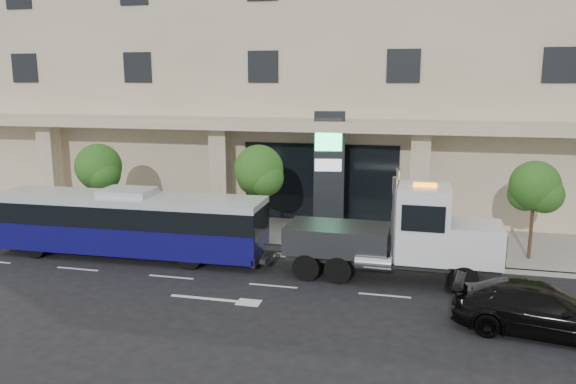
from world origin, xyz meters
name	(u,v)px	position (x,y,z in m)	size (l,w,h in m)	color
ground	(283,272)	(0.00, 0.00, 0.00)	(120.00, 120.00, 0.00)	black
sidewalk	(308,236)	(0.00, 5.00, 0.07)	(120.00, 6.00, 0.15)	gray
curb	(294,255)	(0.00, 2.00, 0.07)	(120.00, 0.30, 0.15)	gray
convention_center	(343,36)	(0.00, 15.42, 9.97)	(60.00, 17.60, 20.00)	tan
tree_left	(99,170)	(-9.97, 3.59, 3.11)	(2.27, 2.20, 4.22)	#422B19
tree_mid	(259,173)	(-1.97, 3.59, 3.26)	(2.28, 2.20, 4.38)	#422B19
tree_right	(535,189)	(9.53, 3.59, 3.04)	(2.10, 2.00, 4.04)	#422B19
city_bus	(129,222)	(-6.77, 0.48, 1.49)	(11.57, 2.65, 2.92)	black
tow_truck	(401,236)	(4.42, 0.27, 1.67)	(8.89, 2.36, 4.05)	#2D3033
black_sedan	(541,309)	(8.64, -3.39, 0.73)	(2.06, 5.06, 1.47)	black
signage_pylon	(329,171)	(0.79, 5.90, 3.08)	(1.50, 0.75, 5.76)	black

